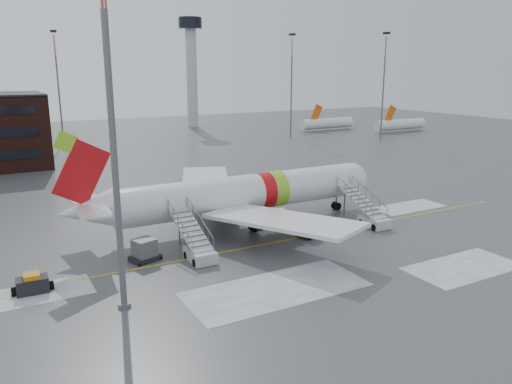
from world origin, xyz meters
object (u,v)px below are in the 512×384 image
pushback_tug (309,229)px  baggage_tractor (32,285)px  light_mast_near (112,122)px  airliner (239,194)px  airstair_aft (197,247)px  uld_container (145,251)px  airstair_fwd (370,215)px

pushback_tug → baggage_tractor: bearing=-178.4°
baggage_tractor → light_mast_near: light_mast_near is taller
light_mast_near → airliner: bearing=39.2°
airstair_aft → uld_container: size_ratio=2.78×
pushback_tug → light_mast_near: light_mast_near is taller
airliner → baggage_tractor: size_ratio=11.90×
pushback_tug → uld_container: size_ratio=1.15×
airstair_aft → pushback_tug: (12.08, 0.12, -0.34)m
baggage_tractor → airliner: bearing=18.8°
airstair_fwd → airstair_aft: size_ratio=1.00×
uld_container → airliner: bearing=22.7°
airliner → uld_container: 12.93m
pushback_tug → uld_container: 16.32m
airstair_aft → pushback_tug: airstair_aft is taller
uld_container → baggage_tractor: bearing=-166.5°
pushback_tug → baggage_tractor: pushback_tug is taller
baggage_tractor → light_mast_near: bearing=-46.3°
baggage_tractor → airstair_fwd: bearing=1.0°
pushback_tug → uld_container: bearing=174.7°
airstair_aft → uld_container: (-4.16, 1.64, -0.15)m
airliner → uld_container: airliner is taller
airliner → pushback_tug: bearing=-54.7°
uld_container → airstair_aft: bearing=-21.4°
uld_container → light_mast_near: bearing=-116.3°
airstair_aft → baggage_tractor: 13.38m
pushback_tug → airstair_aft: bearing=-179.4°
uld_container → pushback_tug: bearing=-5.3°
airliner → airstair_aft: bearing=-139.1°
airstair_fwd → airstair_aft: bearing=180.0°
airstair_fwd → airstair_aft: (-19.82, 0.00, 0.00)m
airliner → airstair_fwd: 14.11m
baggage_tractor → airstair_aft: bearing=2.5°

